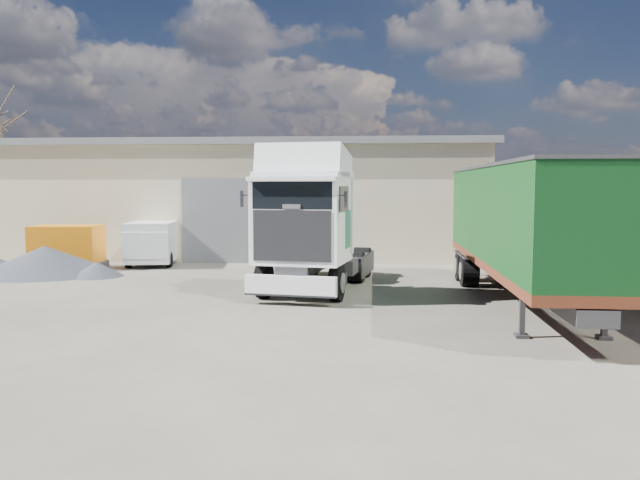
# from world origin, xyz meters

# --- Properties ---
(ground) EXTENTS (120.00, 120.00, 0.00)m
(ground) POSITION_xyz_m (0.00, 0.00, 0.00)
(ground) COLOR #27251F
(ground) RESTS_ON ground
(warehouse) EXTENTS (30.60, 12.60, 5.42)m
(warehouse) POSITION_xyz_m (-6.00, 16.00, 2.66)
(warehouse) COLOR #B8AF8D
(warehouse) RESTS_ON ground
(brick_boundary_wall) EXTENTS (0.35, 26.00, 2.50)m
(brick_boundary_wall) POSITION_xyz_m (11.50, 6.00, 1.25)
(brick_boundary_wall) COLOR maroon
(brick_boundary_wall) RESTS_ON ground
(tractor_unit) EXTENTS (3.57, 7.00, 4.49)m
(tractor_unit) POSITION_xyz_m (2.09, 2.91, 1.89)
(tractor_unit) COLOR black
(tractor_unit) RESTS_ON ground
(box_trailer) EXTENTS (2.60, 11.57, 3.84)m
(box_trailer) POSITION_xyz_m (8.08, 1.32, 2.34)
(box_trailer) COLOR #2D2D30
(box_trailer) RESTS_ON ground
(panel_van) EXTENTS (2.38, 4.59, 1.79)m
(panel_van) POSITION_xyz_m (-5.08, 9.62, 0.93)
(panel_van) COLOR black
(panel_van) RESTS_ON ground
(orange_skip) EXTENTS (2.85, 1.90, 1.71)m
(orange_skip) POSITION_xyz_m (-8.00, 7.76, 0.75)
(orange_skip) COLOR #2D2D30
(orange_skip) RESTS_ON ground
(gravel_heap) EXTENTS (6.92, 6.45, 1.06)m
(gravel_heap) POSITION_xyz_m (-8.15, 6.14, 0.49)
(gravel_heap) COLOR black
(gravel_heap) RESTS_ON ground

